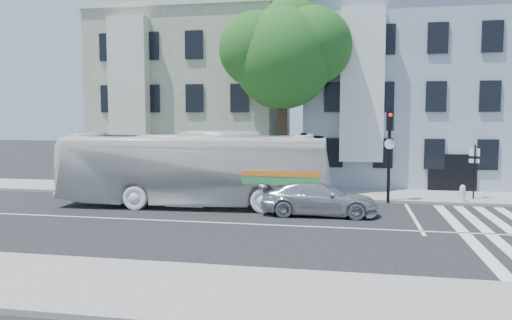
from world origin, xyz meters
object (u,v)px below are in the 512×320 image
(sedan, at_px, (319,198))
(fire_hydrant, at_px, (463,193))
(traffic_signal, at_px, (390,141))
(bus, at_px, (195,169))

(sedan, bearing_deg, fire_hydrant, -61.63)
(sedan, bearing_deg, traffic_signal, -43.83)
(fire_hydrant, bearing_deg, bus, -167.51)
(bus, distance_m, fire_hydrant, 13.08)
(fire_hydrant, bearing_deg, traffic_signal, -174.24)
(sedan, xyz_separation_m, fire_hydrant, (6.74, 3.87, -0.16))
(sedan, relative_size, fire_hydrant, 6.14)
(bus, bearing_deg, fire_hydrant, -80.83)
(bus, xyz_separation_m, fire_hydrant, (12.71, 2.82, -1.24))
(sedan, distance_m, traffic_signal, 5.31)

